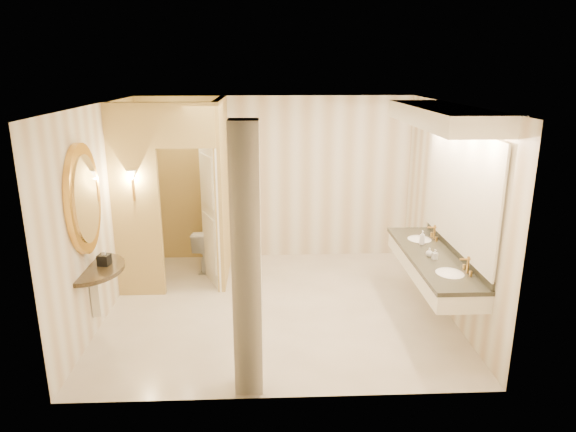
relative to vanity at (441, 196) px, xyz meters
name	(u,v)px	position (x,y,z in m)	size (l,w,h in m)	color
floor	(278,307)	(-1.98, 0.40, -1.63)	(4.50, 4.50, 0.00)	white
ceiling	(277,104)	(-1.98, 0.40, 1.07)	(4.50, 4.50, 0.00)	silver
wall_back	(274,179)	(-1.98, 2.40, -0.28)	(4.50, 0.02, 2.70)	white
wall_front	(282,271)	(-1.98, -1.60, -0.28)	(4.50, 0.02, 2.70)	white
wall_left	(100,213)	(-4.23, 0.40, -0.28)	(0.02, 4.00, 2.70)	white
wall_right	(449,209)	(0.27, 0.40, -0.28)	(0.02, 4.00, 2.70)	white
toilet_closet	(199,192)	(-3.10, 1.37, -0.24)	(1.50, 1.55, 2.70)	tan
wall_sconce	(132,177)	(-3.90, 0.83, 0.10)	(0.14, 0.14, 0.42)	#B6853A
vanity	(441,196)	(0.00, 0.00, 0.00)	(0.75, 2.42, 2.09)	white
console_shelf	(87,229)	(-4.19, -0.24, -0.28)	(0.98, 0.98, 1.94)	black
pillar	(247,263)	(-2.31, -1.40, -0.28)	(0.28, 0.28, 2.70)	white
tissue_box	(104,260)	(-4.05, -0.18, -0.69)	(0.13, 0.13, 0.13)	black
toilet	(207,248)	(-3.08, 1.83, -1.29)	(0.38, 0.67, 0.68)	white
soap_bottle_a	(435,254)	(-0.07, -0.16, -0.69)	(0.06, 0.06, 0.13)	beige
soap_bottle_b	(429,252)	(-0.10, -0.06, -0.70)	(0.08, 0.08, 0.11)	silver
soap_bottle_c	(422,238)	(-0.07, 0.37, -0.66)	(0.07, 0.07, 0.19)	#C6B28C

